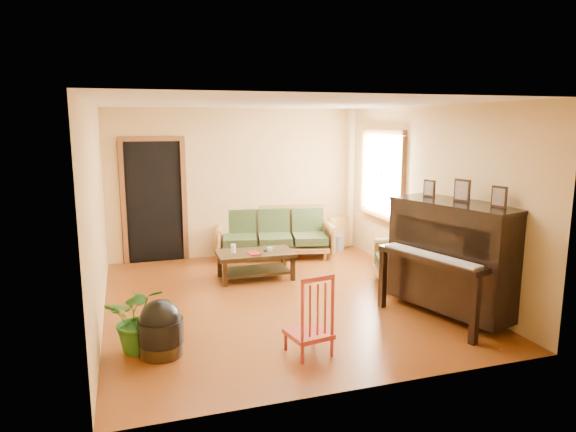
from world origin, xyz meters
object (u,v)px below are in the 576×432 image
object	(u,v)px
red_chair	(309,313)
ceramic_crock	(338,242)
piano	(455,259)
footstool	(161,335)
potted_plant	(140,317)
coffee_table	(256,265)
armchair	(403,256)
sofa	(275,233)

from	to	relation	value
red_chair	ceramic_crock	bearing A→B (deg)	52.28
piano	footstool	bearing A→B (deg)	163.97
red_chair	potted_plant	world-z (taller)	red_chair
ceramic_crock	footstool	bearing A→B (deg)	-134.87
coffee_table	footstool	distance (m)	2.74
footstool	ceramic_crock	distance (m)	4.95
coffee_table	armchair	xyz separation A→B (m)	(1.95, -1.02, 0.25)
footstool	coffee_table	bearing A→B (deg)	54.94
armchair	ceramic_crock	xyz separation A→B (m)	(-0.03, 2.29, -0.32)
potted_plant	piano	bearing A→B (deg)	-1.95
sofa	piano	world-z (taller)	piano
sofa	coffee_table	bearing A→B (deg)	-107.73
red_chair	potted_plant	size ratio (longest dim) A/B	1.20
sofa	coffee_table	size ratio (longest dim) A/B	1.76
armchair	coffee_table	bearing A→B (deg)	169.87
piano	footstool	xyz separation A→B (m)	(-3.54, -0.04, -0.49)
footstool	potted_plant	distance (m)	0.30
sofa	potted_plant	size ratio (longest dim) A/B	2.80
coffee_table	footstool	world-z (taller)	footstool
coffee_table	ceramic_crock	distance (m)	2.30
footstool	red_chair	world-z (taller)	red_chair
piano	potted_plant	distance (m)	3.75
coffee_table	piano	world-z (taller)	piano
sofa	piano	xyz separation A→B (m)	(1.33, -3.32, 0.27)
coffee_table	footstool	size ratio (longest dim) A/B	2.51
armchair	footstool	distance (m)	3.73
armchair	footstool	world-z (taller)	armchair
piano	armchair	bearing A→B (deg)	74.04
coffee_table	armchair	size ratio (longest dim) A/B	1.26
footstool	red_chair	size ratio (longest dim) A/B	0.53
red_chair	sofa	bearing A→B (deg)	68.43
armchair	red_chair	xyz separation A→B (m)	(-2.06, -1.65, -0.02)
red_chair	armchair	bearing A→B (deg)	28.25
coffee_table	armchair	world-z (taller)	armchair
sofa	coffee_table	distance (m)	1.31
armchair	footstool	xyz separation A→B (m)	(-3.52, -1.22, -0.24)
sofa	footstool	size ratio (longest dim) A/B	4.42
footstool	red_chair	bearing A→B (deg)	-16.33
footstool	ceramic_crock	world-z (taller)	footstool
potted_plant	armchair	bearing A→B (deg)	15.77
armchair	footstool	size ratio (longest dim) A/B	2.00
sofa	red_chair	world-z (taller)	sofa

